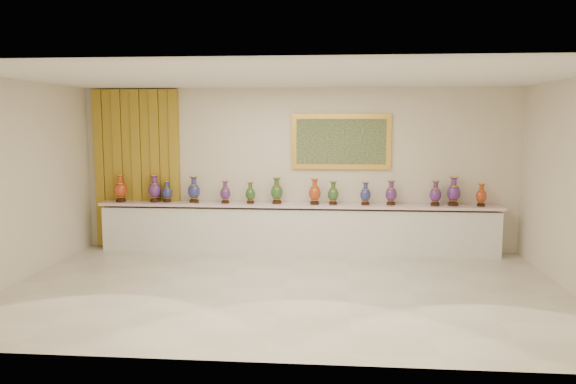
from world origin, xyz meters
name	(u,v)px	position (x,y,z in m)	size (l,w,h in m)	color
ground	(286,289)	(0.00, 0.00, 0.00)	(8.00, 8.00, 0.00)	beige
room	(169,165)	(-2.42, 2.44, 1.58)	(8.00, 8.00, 8.00)	beige
counter	(297,229)	(0.00, 2.27, 0.44)	(7.28, 0.48, 0.90)	white
vase_0	(121,190)	(-3.29, 2.23, 1.13)	(0.31, 0.31, 0.51)	black
vase_1	(155,190)	(-2.65, 2.28, 1.13)	(0.31, 0.31, 0.50)	black
vase_2	(167,193)	(-2.42, 2.27, 1.08)	(0.22, 0.22, 0.39)	black
vase_3	(194,191)	(-1.90, 2.24, 1.12)	(0.30, 0.30, 0.49)	black
vase_4	(225,193)	(-1.32, 2.23, 1.09)	(0.20, 0.20, 0.41)	black
vase_5	(250,194)	(-0.85, 2.23, 1.08)	(0.23, 0.23, 0.39)	black
vase_6	(277,192)	(-0.37, 2.27, 1.11)	(0.28, 0.28, 0.48)	black
vase_7	(315,193)	(0.32, 2.22, 1.11)	(0.27, 0.27, 0.47)	black
vase_8	(333,194)	(0.65, 2.24, 1.09)	(0.21, 0.21, 0.42)	black
vase_9	(365,195)	(1.23, 2.24, 1.09)	(0.20, 0.20, 0.41)	black
vase_10	(391,194)	(1.69, 2.27, 1.10)	(0.23, 0.23, 0.44)	black
vase_11	(435,194)	(2.46, 2.25, 1.10)	(0.23, 0.23, 0.45)	black
vase_12	(454,193)	(2.78, 2.29, 1.13)	(0.26, 0.26, 0.52)	black
vase_13	(481,196)	(3.26, 2.25, 1.08)	(0.24, 0.24, 0.41)	black
label_card	(191,203)	(-1.93, 2.13, 0.90)	(0.10, 0.06, 0.00)	white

